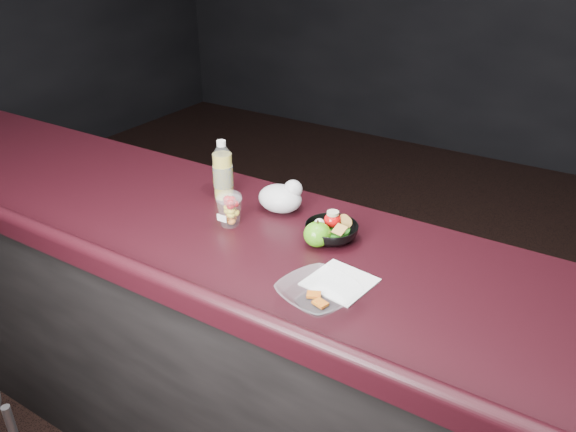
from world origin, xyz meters
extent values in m
cube|color=black|center=(0.00, 0.30, 0.49)|extent=(4.00, 0.65, 0.98)
cube|color=black|center=(0.00, 0.30, 1.00)|extent=(4.06, 0.71, 0.04)
cylinder|color=gold|center=(-0.36, 0.46, 1.10)|extent=(0.06, 0.06, 0.16)
cylinder|color=white|center=(-0.36, 0.46, 1.10)|extent=(0.07, 0.07, 0.16)
cone|color=white|center=(-0.36, 0.46, 1.19)|extent=(0.06, 0.06, 0.03)
cylinder|color=white|center=(-0.36, 0.46, 1.22)|extent=(0.03, 0.03, 0.02)
cylinder|color=#072D99|center=(-0.36, 0.46, 1.10)|extent=(0.07, 0.07, 0.08)
ellipsoid|color=white|center=(-0.21, 0.31, 1.11)|extent=(0.08, 0.08, 0.05)
ellipsoid|color=#3D850F|center=(0.08, 0.35, 1.06)|extent=(0.08, 0.08, 0.08)
cylinder|color=black|center=(0.08, 0.35, 1.10)|extent=(0.01, 0.01, 0.01)
ellipsoid|color=silver|center=(-0.13, 0.48, 1.06)|extent=(0.15, 0.12, 0.09)
sphere|color=silver|center=(-0.10, 0.50, 1.10)|extent=(0.06, 0.06, 0.06)
imported|color=black|center=(0.10, 0.40, 1.05)|extent=(0.19, 0.19, 0.05)
cylinder|color=#0F470C|center=(0.10, 0.40, 1.06)|extent=(0.11, 0.11, 0.01)
ellipsoid|color=#B10709|center=(0.10, 0.41, 1.08)|extent=(0.05, 0.05, 0.04)
cylinder|color=beige|center=(0.10, 0.41, 1.10)|extent=(0.04, 0.04, 0.01)
ellipsoid|color=white|center=(0.07, 0.38, 1.07)|extent=(0.03, 0.03, 0.04)
imported|color=silver|center=(0.22, 0.10, 1.04)|extent=(0.24, 0.24, 0.05)
cube|color=#990F0C|center=(0.21, 0.11, 1.03)|extent=(0.04, 0.04, 0.01)
cube|color=#990F0C|center=(0.24, 0.09, 1.03)|extent=(0.04, 0.04, 0.01)
cube|color=white|center=(0.23, 0.21, 1.02)|extent=(0.18, 0.18, 0.00)
camera|label=1|loc=(0.77, -0.91, 1.87)|focal=35.00mm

